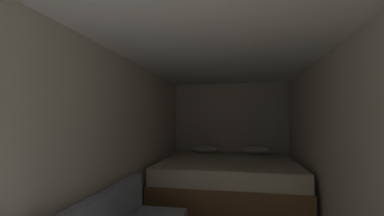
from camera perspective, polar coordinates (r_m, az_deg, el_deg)
The scene contains 5 objects.
wall_back at distance 5.08m, azimuth 8.69°, elevation -6.30°, with size 2.30×0.05×2.09m, color beige.
wall_left at distance 2.81m, azimuth -17.34°, elevation -9.41°, with size 0.05×5.15×2.09m, color beige.
wall_right at distance 2.66m, azimuth 31.84°, elevation -9.56°, with size 0.05×5.15×2.09m, color beige.
ceiling_slab at distance 2.58m, azimuth 6.41°, elevation 13.85°, with size 2.30×5.15×0.05m, color white.
bed at distance 4.20m, azimuth 8.24°, elevation -16.41°, with size 2.08×1.87×0.89m.
Camera 1 is at (0.18, -0.48, 1.39)m, focal length 23.60 mm.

